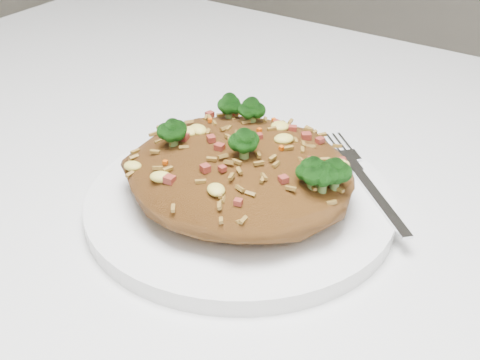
# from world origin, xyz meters

# --- Properties ---
(dining_table) EXTENTS (1.20, 0.80, 0.75)m
(dining_table) POSITION_xyz_m (0.00, 0.00, 0.66)
(dining_table) COLOR silver
(dining_table) RESTS_ON ground
(plate) EXTENTS (0.24, 0.24, 0.01)m
(plate) POSITION_xyz_m (-0.05, -0.04, 0.76)
(plate) COLOR white
(plate) RESTS_ON dining_table
(fried_rice) EXTENTS (0.18, 0.17, 0.07)m
(fried_rice) POSITION_xyz_m (-0.05, -0.04, 0.79)
(fried_rice) COLOR brown
(fried_rice) RESTS_ON plate
(fork) EXTENTS (0.13, 0.12, 0.00)m
(fork) POSITION_xyz_m (0.03, 0.03, 0.77)
(fork) COLOR silver
(fork) RESTS_ON plate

